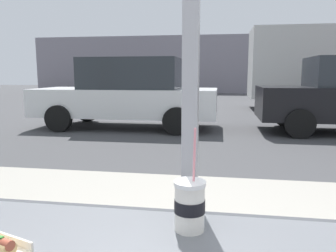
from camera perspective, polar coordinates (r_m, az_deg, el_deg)
ground_plane at (r=9.10m, az=8.29°, el=0.16°), size 60.00×60.00×0.00m
sidewalk_strip at (r=2.91m, az=6.45°, el=-17.98°), size 16.00×2.80×0.11m
building_facade_far at (r=24.73m, az=8.92°, el=10.41°), size 28.00×1.20×4.11m
soda_cup_left at (r=0.98m, az=3.74°, el=-13.34°), size 0.09×0.09×0.30m
parked_car_white at (r=8.58m, az=-6.86°, el=5.62°), size 4.60×1.97×1.77m
box_truck at (r=14.22m, az=26.19°, el=9.19°), size 6.35×2.44×3.09m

